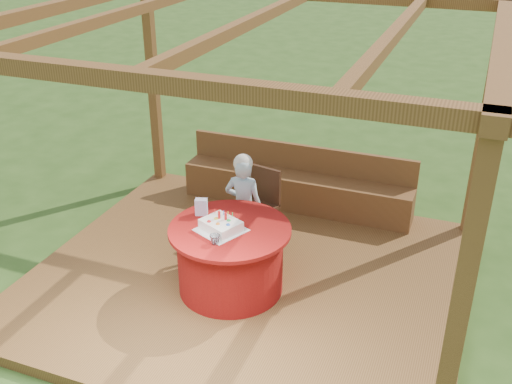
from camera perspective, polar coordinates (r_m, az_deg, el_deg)
ground at (r=6.61m, az=-0.79°, el=-8.69°), size 60.00×60.00×0.00m
deck at (r=6.58m, az=-0.80°, el=-8.26°), size 4.50×4.00×0.12m
pergola at (r=5.58m, az=-0.95°, el=11.95°), size 4.50×4.00×2.72m
bench at (r=7.82m, az=3.89°, el=0.44°), size 3.00×0.42×0.80m
table at (r=6.14m, az=-2.45°, el=-6.30°), size 1.23×1.23×0.72m
chair at (r=6.91m, az=0.16°, el=-0.95°), size 0.53×0.53×0.90m
elderly_woman at (r=6.64m, az=-1.20°, el=-1.10°), size 0.45×0.32×1.20m
birthday_cake at (r=5.89m, az=-3.36°, el=-3.20°), size 0.54×0.54×0.18m
gift_bag at (r=6.17m, az=-5.23°, el=-1.42°), size 0.14×0.11×0.18m
drinking_glass at (r=5.68m, az=-3.93°, el=-4.53°), size 0.11×0.11×0.09m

